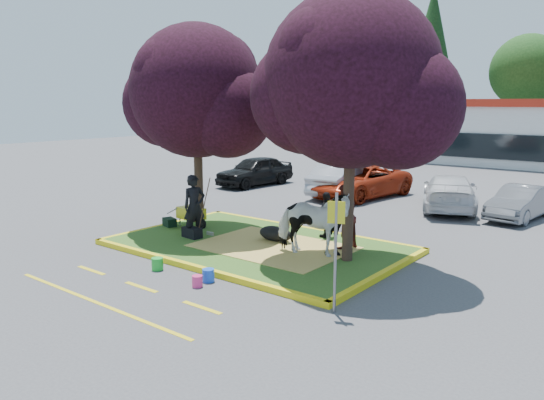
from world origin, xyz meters
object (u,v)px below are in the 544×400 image
Objects in this scene: car_silver at (342,179)px; car_black at (255,171)px; bucket_blue at (208,275)px; sign_post at (336,240)px; bucket_pink at (197,281)px; cow at (313,223)px; wheelbarrow at (191,213)px; calf at (274,233)px; handler at (194,206)px; bucket_green at (157,264)px.

car_black is at bearing -4.06° from car_silver.
bucket_blue is 0.07× the size of car_black.
bucket_pink is (-3.30, -0.67, -1.40)m from sign_post.
cow is at bearing 73.86° from bucket_pink.
car_black is at bearing 125.00° from bucket_pink.
wheelbarrow is 0.68× the size of sign_post.
handler reaches higher than calf.
bucket_green is at bearing -55.17° from car_black.
sign_post reaches higher than bucket_blue.
bucket_pink is at bearing -82.79° from bucket_blue.
cow is 10.39m from car_silver.
bucket_blue is at bearing -95.79° from calf.
wheelbarrow is at bearing 81.06° from car_silver.
bucket_blue is at bearing 160.11° from sign_post.
wheelbarrow is 9.90m from car_black.
bucket_blue is at bearing 97.21° from bucket_pink.
cow is 3.57m from sign_post.
handler is at bearing 137.35° from sign_post.
sign_post is at bearing 4.85° from bucket_green.
bucket_pink is at bearing -96.30° from calf.
sign_post is at bearing -15.13° from wheelbarrow.
wheelbarrow reaches higher than bucket_green.
wheelbarrow is (-3.29, -0.26, 0.22)m from calf.
wheelbarrow is 5.22m from bucket_blue.
wheelbarrow is (-5.06, 0.34, -0.47)m from cow.
bucket_blue is (-0.05, 0.41, 0.02)m from bucket_pink.
bucket_blue is 12.75m from car_silver.
bucket_blue is 0.07× the size of car_silver.
calf is at bearing 117.27° from sign_post.
bucket_pink is 0.06× the size of car_black.
bucket_pink is at bearing -34.91° from wheelbarrow.
car_black is (-5.76, 9.69, -0.36)m from handler.
car_black reaches higher than bucket_pink.
sign_post is 0.56× the size of car_silver.
bucket_green is 1.02× the size of bucket_blue.
calf is 0.23× the size of car_silver.
bucket_green is 14.07m from car_black.
calf is at bearing 11.45° from wheelbarrow.
cow is at bearing 110.30° from car_silver.
handler is at bearing 87.96° from car_silver.
cow reaches higher than bucket_pink.
handler reaches higher than car_silver.
bucket_pink is at bearing 148.12° from cow.
bucket_green is (-2.68, -3.09, -0.89)m from cow.
bucket_blue is (0.76, -3.52, -0.21)m from calf.
bucket_pink is at bearing 99.99° from car_silver.
bucket_pink is (4.10, -3.68, -0.45)m from wheelbarrow.
wheelbarrow reaches higher than calf.
sign_post is at bearing 11.47° from bucket_pink.
cow is at bearing 3.13° from wheelbarrow.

